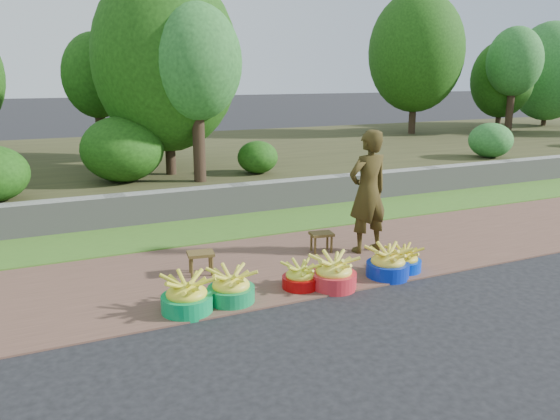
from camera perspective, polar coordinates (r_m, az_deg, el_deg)
name	(u,v)px	position (r m, az deg, el deg)	size (l,w,h in m)	color
ground_plane	(361,291)	(6.66, 8.45, -8.34)	(120.00, 120.00, 0.00)	black
dirt_shoulder	(312,259)	(7.66, 3.33, -5.10)	(80.00, 2.50, 0.02)	brown
grass_verge	(257,223)	(9.39, -2.41, -1.42)	(80.00, 1.50, 0.04)	#437623
retaining_wall	(239,199)	(10.09, -4.27, 1.15)	(80.00, 0.35, 0.55)	gray
earth_bank	(174,162)	(14.71, -11.04, 4.90)	(80.00, 10.00, 0.50)	#3A3A1D
vegetation	(149,68)	(13.57, -13.52, 14.22)	(36.89, 8.00, 4.72)	#2F2216
basin_a	(187,296)	(6.04, -9.72, -8.89)	(0.56, 0.56, 0.42)	#08944D
basin_b	(231,288)	(6.22, -5.14, -8.11)	(0.53, 0.53, 0.40)	#0F8847
basin_c	(300,277)	(6.60, 2.14, -7.03)	(0.44, 0.44, 0.33)	#A30507
basin_d	(334,274)	(6.63, 5.63, -6.64)	(0.55, 0.55, 0.41)	red
basin_e	(388,264)	(7.08, 11.20, -5.53)	(0.54, 0.54, 0.41)	#0826B0
basin_f	(404,260)	(7.33, 12.80, -5.17)	(0.46, 0.46, 0.34)	#0233D4
stool_left	(201,257)	(7.05, -8.28, -4.86)	(0.37, 0.30, 0.29)	brown
stool_right	(321,237)	(7.87, 4.36, -2.78)	(0.36, 0.30, 0.28)	brown
vendor_woman	(368,192)	(7.82, 9.17, 1.90)	(0.64, 0.42, 1.76)	black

